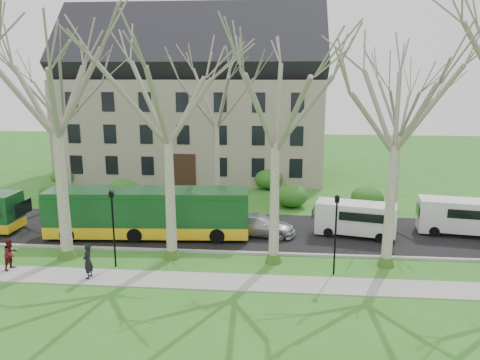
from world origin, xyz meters
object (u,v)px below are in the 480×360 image
at_px(van_a, 356,219).
at_px(pedestrian_a, 88,261).
at_px(sedan, 260,225).
at_px(van_b, 461,217).
at_px(pedestrian_b, 11,254).
at_px(bus_follow, 148,212).

bearing_deg(van_a, pedestrian_a, -139.03).
xyz_separation_m(sedan, pedestrian_a, (-8.60, -7.54, 0.27)).
xyz_separation_m(sedan, van_a, (6.28, 0.37, 0.43)).
distance_m(van_a, pedestrian_a, 16.85).
bearing_deg(van_b, pedestrian_b, -153.70).
height_order(van_a, pedestrian_a, van_a).
distance_m(sedan, van_a, 6.31).
height_order(sedan, pedestrian_a, pedestrian_a).
height_order(van_a, van_b, van_b).
bearing_deg(pedestrian_a, van_b, 113.63).
height_order(van_b, pedestrian_b, van_b).
bearing_deg(van_a, bus_follow, -161.63).
relative_size(sedan, pedestrian_a, 2.48).
bearing_deg(van_b, pedestrian_a, -148.62).
height_order(pedestrian_a, pedestrian_b, pedestrian_a).
bearing_deg(bus_follow, pedestrian_b, -139.64).
distance_m(bus_follow, van_b, 20.64).
bearing_deg(pedestrian_b, van_a, -57.68).
xyz_separation_m(pedestrian_a, pedestrian_b, (-4.67, 0.77, -0.08)).
distance_m(bus_follow, pedestrian_b, 8.44).
relative_size(bus_follow, van_b, 2.42).
xyz_separation_m(van_a, pedestrian_a, (-14.88, -7.91, -0.16)).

